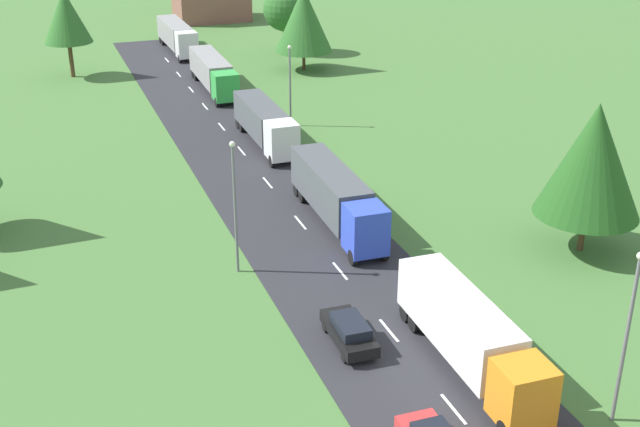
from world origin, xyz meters
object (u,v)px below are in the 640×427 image
tree_maple (66,16)px  truck_third (265,123)px  lamppost_third (290,81)px  truck_lead (469,333)px  truck_fourth (213,72)px  car_second (349,331)px  tree_pine (285,9)px  tree_oak (592,160)px  lamppost_second (235,201)px  truck_second (336,195)px  truck_fifth (177,35)px  lamppost_lead (628,331)px  tree_birch (304,19)px

tree_maple → truck_third: bearing=-65.2°
lamppost_third → tree_maple: 31.30m
truck_lead → lamppost_third: size_ratio=1.58×
truck_lead → truck_third: size_ratio=0.99×
truck_fourth → car_second: bearing=-95.4°
lamppost_third → tree_pine: tree_pine is taller
tree_oak → tree_maple: (-27.40, 57.08, 0.59)m
truck_lead → lamppost_second: bearing=120.1°
truck_lead → truck_second: size_ratio=0.91×
truck_fifth → car_second: 70.76m
truck_fourth → tree_oak: size_ratio=1.38×
tree_pine → tree_maple: bearing=-173.7°
lamppost_second → tree_pine: size_ratio=1.04×
truck_fifth → lamppost_lead: lamppost_lead is taller
truck_lead → tree_birch: (12.09, 60.29, 3.82)m
lamppost_lead → lamppost_third: bearing=90.3°
lamppost_second → tree_oak: tree_oak is taller
tree_birch → truck_fourth: bearing=-157.3°
truck_fourth → tree_oak: bearing=-73.5°
lamppost_second → tree_pine: 59.06m
truck_third → lamppost_third: (3.84, 4.58, 2.21)m
truck_fourth → tree_pine: size_ratio=1.68×
tree_maple → tree_birch: bearing=-13.3°
lamppost_lead → lamppost_third: (-0.28, 46.73, -0.53)m
truck_fifth → tree_pine: (12.78, -5.26, 3.35)m
lamppost_lead → tree_pine: lamppost_lead is taller
tree_birch → tree_oak: bearing=-88.2°
lamppost_second → tree_maple: tree_maple is taller
tree_birch → truck_second: bearing=-106.1°
truck_third → tree_birch: size_ratio=1.27×
lamppost_third → tree_birch: (8.06, 19.52, 1.63)m
lamppost_second → tree_birch: size_ratio=0.89×
car_second → tree_birch: (16.88, 56.29, 5.05)m
truck_third → tree_pine: size_ratio=1.49×
tree_maple → lamppost_second: bearing=-83.9°
truck_second → truck_third: 17.68m
tree_oak → lamppost_third: bearing=107.0°
truck_second → lamppost_lead: bearing=-80.1°
car_second → lamppost_third: (8.82, 36.77, 3.42)m
lamppost_second → tree_birch: 50.46m
lamppost_lead → tree_oak: size_ratio=0.87×
lamppost_third → tree_oak: size_ratio=0.77×
truck_second → tree_birch: 43.64m
lamppost_second → lamppost_third: bearing=65.4°
lamppost_lead → truck_fifth: bearing=93.1°
truck_fourth → tree_maple: size_ratio=1.40×
truck_second → lamppost_second: 9.67m
lamppost_lead → tree_birch: tree_birch is taller
tree_maple → truck_fourth: bearing=-39.0°
truck_lead → tree_oak: tree_oak is taller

